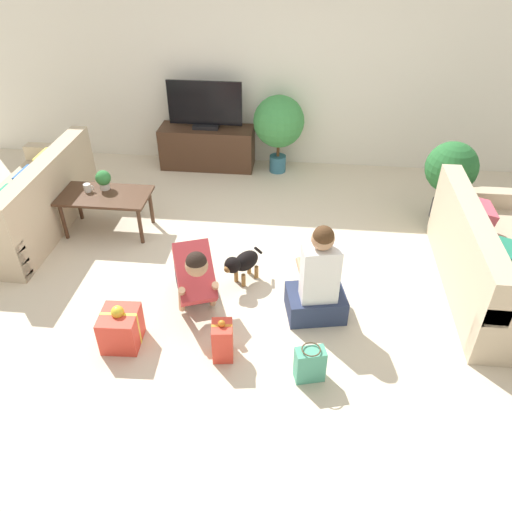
{
  "coord_description": "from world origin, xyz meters",
  "views": [
    {
      "loc": [
        0.63,
        -4.13,
        3.16
      ],
      "look_at": [
        0.23,
        -0.41,
        0.45
      ],
      "focal_mm": 35.0,
      "sensor_mm": 36.0,
      "label": 1
    }
  ],
  "objects_px": {
    "person_sitting": "(318,284)",
    "gift_box_a": "(223,340)",
    "sofa_left": "(32,204)",
    "tv": "(205,108)",
    "mug": "(88,188)",
    "tabletop_plant": "(103,179)",
    "gift_bag_a": "(310,364)",
    "tv_console": "(207,147)",
    "person_kneeling": "(194,275)",
    "sofa_right": "(489,265)",
    "gift_box_b": "(121,328)",
    "potted_plant_corner_right": "(451,170)",
    "coffee_table": "(105,199)",
    "potted_plant_back_right": "(279,123)",
    "dog": "(242,263)"
  },
  "relations": [
    {
      "from": "person_sitting",
      "to": "gift_box_a",
      "type": "distance_m",
      "value": 0.99
    },
    {
      "from": "sofa_left",
      "to": "tv",
      "type": "distance_m",
      "value": 2.54
    },
    {
      "from": "mug",
      "to": "tabletop_plant",
      "type": "distance_m",
      "value": 0.2
    },
    {
      "from": "sofa_left",
      "to": "gift_bag_a",
      "type": "bearing_deg",
      "value": 59.05
    },
    {
      "from": "gift_box_a",
      "to": "tabletop_plant",
      "type": "xyz_separation_m",
      "value": [
        -1.64,
        1.92,
        0.42
      ]
    },
    {
      "from": "tv_console",
      "to": "person_kneeling",
      "type": "relative_size",
      "value": 1.52
    },
    {
      "from": "sofa_right",
      "to": "gift_box_b",
      "type": "xyz_separation_m",
      "value": [
        -3.28,
        -1.07,
        -0.14
      ]
    },
    {
      "from": "sofa_right",
      "to": "person_sitting",
      "type": "bearing_deg",
      "value": 108.39
    },
    {
      "from": "potted_plant_corner_right",
      "to": "person_sitting",
      "type": "bearing_deg",
      "value": -127.78
    },
    {
      "from": "coffee_table",
      "to": "gift_box_a",
      "type": "xyz_separation_m",
      "value": [
        1.61,
        -1.79,
        -0.24
      ]
    },
    {
      "from": "sofa_left",
      "to": "gift_box_b",
      "type": "xyz_separation_m",
      "value": [
        1.59,
        -1.69,
        -0.14
      ]
    },
    {
      "from": "tv_console",
      "to": "tabletop_plant",
      "type": "height_order",
      "value": "tabletop_plant"
    },
    {
      "from": "potted_plant_back_right",
      "to": "sofa_left",
      "type": "bearing_deg",
      "value": -146.45
    },
    {
      "from": "potted_plant_back_right",
      "to": "person_kneeling",
      "type": "relative_size",
      "value": 1.25
    },
    {
      "from": "gift_box_a",
      "to": "gift_bag_a",
      "type": "xyz_separation_m",
      "value": [
        0.72,
        -0.17,
        -0.02
      ]
    },
    {
      "from": "gift_box_b",
      "to": "gift_bag_a",
      "type": "relative_size",
      "value": 1.24
    },
    {
      "from": "sofa_right",
      "to": "gift_bag_a",
      "type": "bearing_deg",
      "value": 127.74
    },
    {
      "from": "person_sitting",
      "to": "tv",
      "type": "bearing_deg",
      "value": -74.1
    },
    {
      "from": "sofa_left",
      "to": "tv",
      "type": "bearing_deg",
      "value": 137.38
    },
    {
      "from": "gift_box_b",
      "to": "gift_bag_a",
      "type": "distance_m",
      "value": 1.63
    },
    {
      "from": "coffee_table",
      "to": "person_sitting",
      "type": "xyz_separation_m",
      "value": [
        2.38,
        -1.2,
        -0.05
      ]
    },
    {
      "from": "tv_console",
      "to": "tabletop_plant",
      "type": "bearing_deg",
      "value": -117.08
    },
    {
      "from": "sofa_left",
      "to": "potted_plant_back_right",
      "type": "xyz_separation_m",
      "value": [
        2.68,
        1.78,
        0.39
      ]
    },
    {
      "from": "tv",
      "to": "gift_box_a",
      "type": "bearing_deg",
      "value": -77.53
    },
    {
      "from": "person_sitting",
      "to": "gift_box_a",
      "type": "relative_size",
      "value": 2.48
    },
    {
      "from": "gift_bag_a",
      "to": "gift_box_a",
      "type": "bearing_deg",
      "value": 167.11
    },
    {
      "from": "potted_plant_corner_right",
      "to": "gift_box_b",
      "type": "height_order",
      "value": "potted_plant_corner_right"
    },
    {
      "from": "dog",
      "to": "mug",
      "type": "height_order",
      "value": "mug"
    },
    {
      "from": "coffee_table",
      "to": "dog",
      "type": "relative_size",
      "value": 2.38
    },
    {
      "from": "dog",
      "to": "tabletop_plant",
      "type": "xyz_separation_m",
      "value": [
        -1.68,
        0.92,
        0.35
      ]
    },
    {
      "from": "potted_plant_back_right",
      "to": "tv",
      "type": "bearing_deg",
      "value": 177.13
    },
    {
      "from": "coffee_table",
      "to": "potted_plant_back_right",
      "type": "relative_size",
      "value": 0.94
    },
    {
      "from": "sofa_right",
      "to": "gift_box_b",
      "type": "relative_size",
      "value": 4.98
    },
    {
      "from": "coffee_table",
      "to": "tabletop_plant",
      "type": "bearing_deg",
      "value": 105.48
    },
    {
      "from": "potted_plant_corner_right",
      "to": "gift_box_a",
      "type": "xyz_separation_m",
      "value": [
        -2.25,
        -2.5,
        -0.44
      ]
    },
    {
      "from": "sofa_right",
      "to": "tv",
      "type": "xyz_separation_m",
      "value": [
        -3.19,
        2.45,
        0.55
      ]
    },
    {
      "from": "mug",
      "to": "tv",
      "type": "bearing_deg",
      "value": 59.65
    },
    {
      "from": "gift_box_a",
      "to": "gift_box_b",
      "type": "relative_size",
      "value": 0.98
    },
    {
      "from": "person_kneeling",
      "to": "mug",
      "type": "height_order",
      "value": "person_kneeling"
    },
    {
      "from": "sofa_right",
      "to": "coffee_table",
      "type": "distance_m",
      "value": 4.06
    },
    {
      "from": "person_sitting",
      "to": "sofa_right",
      "type": "bearing_deg",
      "value": -173.25
    },
    {
      "from": "person_kneeling",
      "to": "tabletop_plant",
      "type": "height_order",
      "value": "person_kneeling"
    },
    {
      "from": "potted_plant_back_right",
      "to": "mug",
      "type": "height_order",
      "value": "potted_plant_back_right"
    },
    {
      "from": "tv_console",
      "to": "tv",
      "type": "distance_m",
      "value": 0.57
    },
    {
      "from": "potted_plant_back_right",
      "to": "gift_bag_a",
      "type": "bearing_deg",
      "value": -82.02
    },
    {
      "from": "tv",
      "to": "potted_plant_back_right",
      "type": "height_order",
      "value": "tv"
    },
    {
      "from": "person_kneeling",
      "to": "gift_box_b",
      "type": "distance_m",
      "value": 0.79
    },
    {
      "from": "tv",
      "to": "person_sitting",
      "type": "bearing_deg",
      "value": -62.46
    },
    {
      "from": "sofa_left",
      "to": "tv_console",
      "type": "height_order",
      "value": "sofa_left"
    },
    {
      "from": "person_kneeling",
      "to": "gift_box_a",
      "type": "xyz_separation_m",
      "value": [
        0.36,
        -0.61,
        -0.18
      ]
    }
  ]
}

